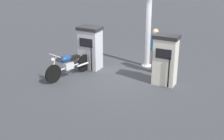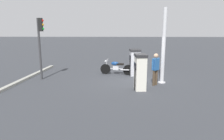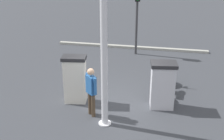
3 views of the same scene
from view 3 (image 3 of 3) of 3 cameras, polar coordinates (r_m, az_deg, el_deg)
The scene contains 8 objects.
ground_plane at distance 10.52m, azimuth 1.20°, elevation -6.30°, with size 120.00×120.00×0.00m, color #383A3F.
fuel_pump_near at distance 10.02m, azimuth 9.77°, elevation -2.87°, with size 0.69×0.89×1.63m.
fuel_pump_far at distance 10.30m, azimuth -7.19°, elevation -1.75°, with size 0.59×0.85×1.71m.
motorcycle_near_pump at distance 11.22m, azimuth 10.23°, elevation -2.05°, with size 2.10×0.68×0.96m.
attendant_person at distance 9.35m, azimuth -4.06°, elevation -3.71°, with size 0.48×0.45×1.65m.
roadside_traffic_light at distance 14.70m, azimuth 4.90°, elevation 11.79°, with size 0.39×0.26×3.44m.
canopy_support_pole at distance 8.46m, azimuth -1.51°, elevation 0.45°, with size 0.40×0.40×3.93m.
road_edge_kerb at distance 16.25m, azimuth 3.68°, elevation 4.47°, with size 0.83×8.23×0.12m.
Camera 3 is at (-9.18, -1.00, 5.05)m, focal length 47.11 mm.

